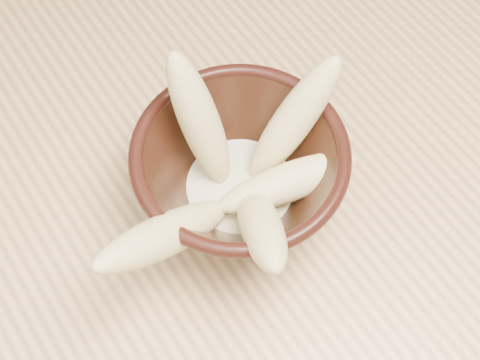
# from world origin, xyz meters

# --- Properties ---
(table) EXTENTS (1.20, 0.80, 0.75)m
(table) POSITION_xyz_m (0.00, 0.00, 0.67)
(table) COLOR #DAB777
(table) RESTS_ON ground
(bowl) EXTENTS (0.18, 0.18, 0.10)m
(bowl) POSITION_xyz_m (0.18, -0.00, 0.81)
(bowl) COLOR black
(bowl) RESTS_ON table
(milk_puddle) EXTENTS (0.10, 0.10, 0.01)m
(milk_puddle) POSITION_xyz_m (0.18, -0.00, 0.78)
(milk_puddle) COLOR beige
(milk_puddle) RESTS_ON bowl
(banana_upright) EXTENTS (0.04, 0.09, 0.14)m
(banana_upright) POSITION_xyz_m (0.17, 0.04, 0.85)
(banana_upright) COLOR #D3BE7D
(banana_upright) RESTS_ON bowl
(banana_left) EXTENTS (0.15, 0.07, 0.12)m
(banana_left) POSITION_xyz_m (0.10, -0.03, 0.83)
(banana_left) COLOR #D3BE7D
(banana_left) RESTS_ON bowl
(banana_right) EXTENTS (0.11, 0.04, 0.12)m
(banana_right) POSITION_xyz_m (0.24, 0.00, 0.84)
(banana_right) COLOR #D3BE7D
(banana_right) RESTS_ON bowl
(banana_across) EXTENTS (0.13, 0.07, 0.05)m
(banana_across) POSITION_xyz_m (0.21, -0.04, 0.81)
(banana_across) COLOR #D3BE7D
(banana_across) RESTS_ON bowl
(banana_front) EXTENTS (0.08, 0.13, 0.11)m
(banana_front) POSITION_xyz_m (0.16, -0.06, 0.83)
(banana_front) COLOR #D3BE7D
(banana_front) RESTS_ON bowl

